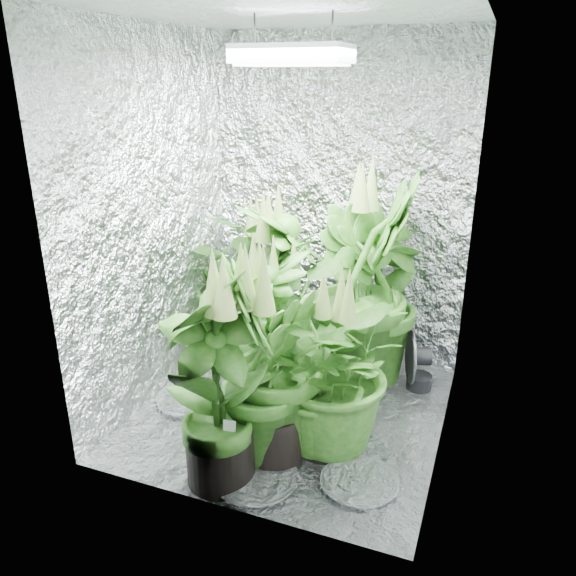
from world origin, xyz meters
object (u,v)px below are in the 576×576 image
Objects in this scene: plant_c at (367,286)px; plant_d at (281,305)px; plant_g at (270,366)px; plant_h at (269,338)px; circulation_fan at (415,364)px; plant_e at (326,368)px; grow_lamp at (293,55)px; plant_a at (243,278)px; plant_f at (217,381)px; plant_b at (378,289)px.

plant_d is at bearing -144.33° from plant_c.
plant_c is at bearing 35.67° from plant_d.
plant_g is 1.10× the size of plant_h.
circulation_fan is (0.30, 0.05, -0.47)m from plant_c.
plant_g reaches higher than plant_e.
plant_a is (-0.59, 0.64, -1.33)m from grow_lamp.
plant_f is at bearing -126.42° from plant_g.
circulation_fan is (0.28, -0.15, -0.38)m from plant_b.
plant_e is 0.86m from circulation_fan.
plant_g is (0.17, -0.57, -0.05)m from plant_d.
plant_b is 0.49m from circulation_fan.
plant_c is 1.32× the size of plant_h.
plant_b is 1.02× the size of plant_f.
plant_d is 3.18× the size of circulation_fan.
plant_c is 1.20× the size of plant_g.
plant_f is at bearing -69.21° from plant_a.
plant_a is at bearing 124.32° from plant_h.
plant_a is 0.90× the size of plant_b.
plant_f is 1.12× the size of plant_h.
plant_g is at bearing -82.43° from grow_lamp.
plant_g is (-0.21, -0.17, 0.06)m from plant_e.
grow_lamp is 1.36m from plant_h.
grow_lamp is at bearing -123.40° from plant_c.
plant_g reaches higher than plant_a.
plant_a is 0.78× the size of plant_c.
plant_f is (0.02, -0.79, -0.05)m from plant_d.
plant_d is at bearing 133.46° from plant_e.
plant_b is at bearing 132.78° from circulation_fan.
plant_g is (0.06, -0.43, -1.32)m from grow_lamp.
plant_b is 1.04× the size of plant_g.
plant_h is (-0.09, -0.09, -1.36)m from grow_lamp.
plant_f is at bearing -139.96° from circulation_fan.
plant_f is 3.00× the size of circulation_fan.
plant_h reaches higher than circulation_fan.
grow_lamp is at bearing -51.65° from plant_d.
grow_lamp is 1.46m from plant_f.
plant_b reaches higher than plant_f.
plant_b is at bearing 61.12° from plant_h.
plant_d is at bearing -172.80° from circulation_fan.
plant_d is 0.79m from plant_f.
plant_d is 0.60m from plant_g.
grow_lamp is 1.83m from circulation_fan.
plant_d reaches higher than plant_a.
plant_c is 3.54× the size of circulation_fan.
plant_b is 0.97× the size of plant_d.
grow_lamp is at bearing 97.57° from plant_g.
plant_g is at bearing -66.49° from plant_h.
plant_g is 2.95× the size of circulation_fan.
plant_h is at bearing -158.01° from circulation_fan.
plant_e is 0.89× the size of plant_g.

